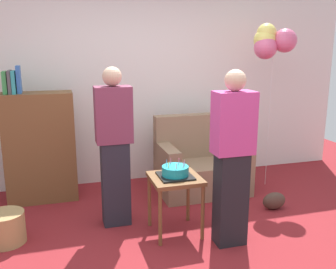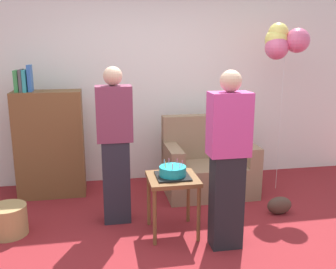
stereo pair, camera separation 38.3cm
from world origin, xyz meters
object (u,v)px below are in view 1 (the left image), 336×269
Objects in this scene: person_blowing_candles at (114,147)px; balloon_bunch at (271,41)px; birthday_cake at (175,172)px; side_table at (175,185)px; handbag at (274,201)px; couch at (201,165)px; bookshelf at (40,146)px; wicker_basket at (6,228)px; person_holding_cake at (232,158)px.

person_blowing_candles is 0.78× the size of balloon_bunch.
side_table is at bearing 62.22° from birthday_cake.
person_blowing_candles reaches higher than handbag.
couch is 0.67× the size of person_blowing_candles.
balloon_bunch reaches higher than bookshelf.
couch is 1.22m from birthday_cake.
birthday_cake is (1.29, -1.25, -0.03)m from bookshelf.
couch is at bearing 176.75° from balloon_bunch.
person_blowing_candles reaches higher than wicker_basket.
handbag is (2.85, -0.05, -0.05)m from wicker_basket.
person_holding_cake is 4.53× the size of wicker_basket.
couch is 1.77m from balloon_bunch.
balloon_bunch is at bearing -132.02° from person_holding_cake.
balloon_bunch is (0.88, -0.05, 1.54)m from couch.
person_holding_cake is at bearing -37.92° from birthday_cake.
person_holding_cake is 1.97m from balloon_bunch.
couch reaches higher than side_table.
handbag is 1.94m from balloon_bunch.
couch is 3.44× the size of birthday_cake.
person_blowing_candles is 1.27m from wicker_basket.
bookshelf is 1.79m from birthday_cake.
birthday_cake is 0.20× the size of person_blowing_candles.
wicker_basket is (-1.60, 0.25, -0.35)m from side_table.
birthday_cake is 0.20× the size of person_holding_cake.
wicker_basket is at bearing -165.52° from person_blowing_candles.
person_holding_cake is at bearing -27.99° from person_blowing_candles.
wicker_basket is 3.64m from balloon_bunch.
bookshelf is 1.80m from side_table.
balloon_bunch is (2.81, -0.32, 1.21)m from bookshelf.
bookshelf is 1.17m from wicker_basket.
person_blowing_candles is at bearing -152.50° from couch.
couch is at bearing 35.74° from person_blowing_candles.
handbag is 0.13× the size of balloon_bunch.
side_table is 1.63× the size of wicker_basket.
bookshelf is 5.74× the size of handbag.
person_holding_cake is (1.72, -1.59, 0.16)m from bookshelf.
side_table is 2.26m from balloon_bunch.
birthday_cake is 0.15× the size of balloon_bunch.
side_table is 1.83× the size of birthday_cake.
side_table is at bearing -170.80° from handbag.
wicker_basket is at bearing 171.10° from side_table.
birthday_cake reaches higher than side_table.
side_table is 0.73m from person_blowing_candles.
balloon_bunch is at bearing -3.25° from couch.
birthday_cake is at bearing -148.61° from balloon_bunch.
bookshelf is 1.17m from person_blowing_candles.
wicker_basket is at bearing 179.02° from handbag.
person_blowing_candles is at bearing 145.21° from side_table.
wicker_basket is 2.85m from handbag.
side_table is at bearing -123.60° from couch.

